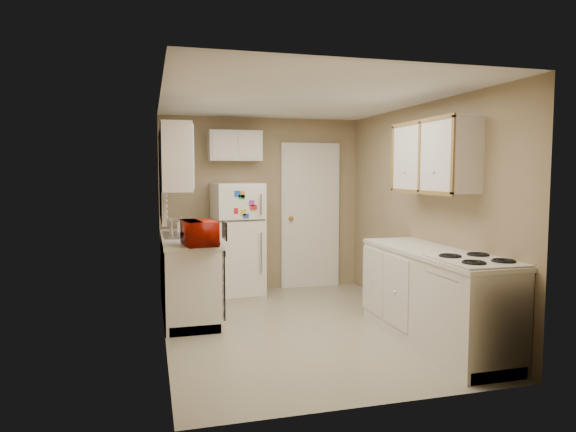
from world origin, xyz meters
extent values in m
plane|color=#B7B194|center=(0.00, 0.00, 0.00)|extent=(3.80, 3.80, 0.00)
plane|color=white|center=(0.00, 0.00, 2.40)|extent=(3.80, 3.80, 0.00)
plane|color=#9B8663|center=(-1.40, 0.00, 1.20)|extent=(3.80, 3.80, 0.00)
plane|color=#9B8663|center=(1.40, 0.00, 1.20)|extent=(3.80, 3.80, 0.00)
plane|color=#9B8663|center=(0.00, 1.90, 1.20)|extent=(2.80, 2.80, 0.00)
plane|color=#9B8663|center=(0.00, -1.90, 1.20)|extent=(2.80, 2.80, 0.00)
cube|color=silver|center=(-1.10, 0.90, 0.45)|extent=(0.60, 1.80, 0.90)
cube|color=black|center=(-0.81, 0.30, 0.49)|extent=(0.03, 0.58, 0.72)
cube|color=gray|center=(-1.10, 1.05, 0.86)|extent=(0.54, 0.74, 0.16)
imported|color=#980F03|center=(-1.03, 0.12, 1.05)|extent=(0.50, 0.32, 0.31)
imported|color=silver|center=(-1.15, 1.32, 1.00)|extent=(0.10, 0.10, 0.20)
cube|color=silver|center=(-1.36, 1.05, 1.60)|extent=(0.10, 0.98, 1.08)
cube|color=silver|center=(-1.25, 0.22, 1.80)|extent=(0.30, 0.45, 0.70)
cube|color=white|center=(-0.40, 1.59, 0.75)|extent=(0.67, 0.65, 1.51)
cube|color=silver|center=(-0.40, 1.75, 2.00)|extent=(0.70, 0.30, 0.40)
cube|color=white|center=(0.70, 1.86, 1.02)|extent=(0.86, 0.06, 2.08)
cube|color=silver|center=(1.10, -0.80, 0.45)|extent=(0.60, 2.00, 0.90)
cube|color=white|center=(1.14, -1.39, 0.46)|extent=(0.64, 0.77, 0.92)
cube|color=silver|center=(1.25, -0.50, 1.80)|extent=(0.30, 1.20, 0.70)
camera|label=1|loc=(-1.52, -5.12, 1.65)|focal=32.00mm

